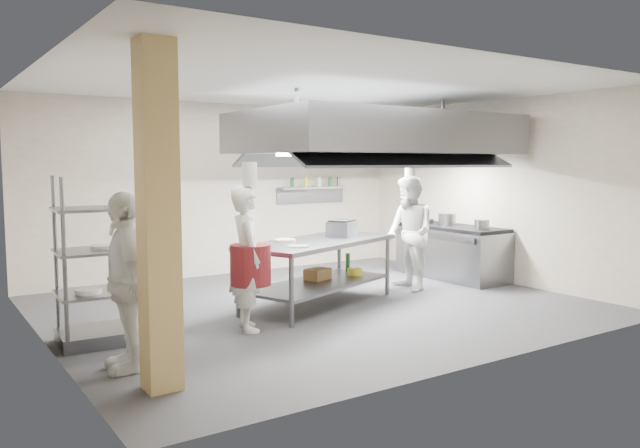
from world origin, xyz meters
TOP-DOWN VIEW (x-y plane):
  - floor at (0.00, 0.00)m, footprint 7.00×7.00m
  - ceiling at (0.00, 0.00)m, footprint 7.00×7.00m
  - wall_back at (0.00, 3.00)m, footprint 7.00×0.00m
  - wall_left at (-3.50, 0.00)m, footprint 0.00×6.00m
  - wall_right at (3.50, 0.00)m, footprint 0.00×6.00m
  - column at (-2.90, -1.90)m, footprint 0.30×0.30m
  - exhaust_hood at (1.30, 0.40)m, footprint 4.00×2.50m
  - hood_strip_a at (0.40, 0.40)m, footprint 1.60×0.12m
  - hood_strip_b at (2.20, 0.40)m, footprint 1.60×0.12m
  - wall_shelf at (1.80, 2.84)m, footprint 1.50×0.28m
  - island at (0.02, 0.03)m, footprint 2.67×1.83m
  - island_worktop at (0.02, 0.03)m, footprint 2.67×1.83m
  - island_undershelf at (0.02, 0.03)m, footprint 2.45×1.66m
  - pass_rack at (-2.80, -0.15)m, footprint 1.26×0.78m
  - cooking_range at (3.08, 0.50)m, footprint 0.80×2.00m
  - range_top at (3.08, 0.50)m, footprint 0.78×1.96m
  - chef_head at (-1.39, -0.59)m, footprint 0.54×0.70m
  - chef_line at (1.76, 0.12)m, footprint 0.85×0.99m
  - chef_plating at (-3.00, -1.23)m, footprint 0.53×1.04m
  - griddle at (0.57, 0.24)m, footprint 0.55×0.52m
  - wicker_basket at (0.12, 0.21)m, footprint 0.42×0.36m
  - stockpot at (3.03, 0.57)m, footprint 0.30×0.30m
  - plate_stack at (-2.80, -0.15)m, footprint 0.28×0.28m

SIDE VIEW (x-z plane):
  - floor at x=0.00m, z-range 0.00..0.00m
  - island_undershelf at x=0.02m, z-range 0.28..0.32m
  - wicker_basket at x=0.12m, z-range 0.32..0.48m
  - cooking_range at x=3.08m, z-range 0.00..0.84m
  - island at x=0.02m, z-range 0.00..0.91m
  - plate_stack at x=-2.80m, z-range 0.56..0.61m
  - chef_plating at x=-3.00m, z-range 0.00..1.70m
  - chef_head at x=-1.39m, z-range 0.00..1.71m
  - range_top at x=3.08m, z-range 0.84..0.90m
  - island_worktop at x=0.02m, z-range 0.85..0.91m
  - chef_line at x=1.76m, z-range 0.00..1.77m
  - pass_rack at x=-2.80m, z-range 0.00..1.83m
  - stockpot at x=3.03m, z-range 0.90..1.11m
  - griddle at x=0.57m, z-range 0.91..1.12m
  - wall_back at x=0.00m, z-range -2.00..5.00m
  - wall_left at x=-3.50m, z-range -1.50..4.50m
  - wall_right at x=3.50m, z-range -1.50..4.50m
  - column at x=-2.90m, z-range 0.00..3.00m
  - wall_shelf at x=1.80m, z-range 1.48..1.52m
  - hood_strip_a at x=0.40m, z-range 2.06..2.10m
  - hood_strip_b at x=2.20m, z-range 2.06..2.10m
  - exhaust_hood at x=1.30m, z-range 2.10..2.70m
  - ceiling at x=0.00m, z-range 3.00..3.00m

